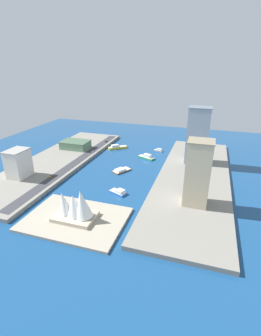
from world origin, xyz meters
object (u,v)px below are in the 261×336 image
object	(u,v)px
ferry_yellow_fast	(117,147)
catamaran_blue	(119,192)
van_white	(93,151)
office_block_beige	(198,173)
ferry_green_doubledeck	(147,157)
taxi_yellow_cab	(51,176)
suv_black	(106,141)
hotel_broad_white	(18,163)
barge_flat_brown	(121,170)
opera_landmark	(76,207)
yacht_sleek_gray	(159,150)
terminal_long_green	(75,145)
tower_tall_glass	(198,136)
traffic_light_waterfront	(96,149)

from	to	relation	value
ferry_yellow_fast	catamaran_blue	size ratio (longest dim) A/B	1.37
van_white	ferry_yellow_fast	bearing A→B (deg)	-123.44
catamaran_blue	office_block_beige	distance (m)	73.32
ferry_green_doubledeck	taxi_yellow_cab	bearing A→B (deg)	49.53
suv_black	hotel_broad_white	bearing A→B (deg)	75.12
catamaran_blue	suv_black	distance (m)	150.68
barge_flat_brown	taxi_yellow_cab	world-z (taller)	taxi_yellow_cab
van_white	office_block_beige	bearing A→B (deg)	146.67
barge_flat_brown	opera_landmark	distance (m)	97.49
yacht_sleek_gray	terminal_long_green	bearing A→B (deg)	16.48
barge_flat_brown	terminal_long_green	size ratio (longest dim) A/B	0.61
tower_tall_glass	opera_landmark	world-z (taller)	tower_tall_glass
hotel_broad_white	tower_tall_glass	world-z (taller)	tower_tall_glass
ferry_green_doubledeck	opera_landmark	size ratio (longest dim) A/B	0.75
catamaran_blue	yacht_sleek_gray	bearing A→B (deg)	-94.75
ferry_yellow_fast	yacht_sleek_gray	distance (m)	57.55
catamaran_blue	tower_tall_glass	size ratio (longest dim) A/B	0.29
suv_black	traffic_light_waterfront	size ratio (longest dim) A/B	0.75
ferry_green_doubledeck	traffic_light_waterfront	world-z (taller)	traffic_light_waterfront
opera_landmark	catamaran_blue	bearing A→B (deg)	-107.54
ferry_yellow_fast	opera_landmark	world-z (taller)	opera_landmark
barge_flat_brown	suv_black	xyz separation A→B (m)	(54.70, -85.69, 3.12)
barge_flat_brown	hotel_broad_white	xyz separation A→B (m)	(90.95, 50.68, 16.41)
ferry_yellow_fast	suv_black	world-z (taller)	ferry_yellow_fast
catamaran_blue	taxi_yellow_cab	bearing A→B (deg)	-4.07
yacht_sleek_gray	suv_black	xyz separation A→B (m)	(79.98, -7.54, 2.90)
ferry_green_doubledeck	catamaran_blue	bearing A→B (deg)	89.00
ferry_green_doubledeck	terminal_long_green	bearing A→B (deg)	0.60
barge_flat_brown	suv_black	distance (m)	101.71
taxi_yellow_cab	suv_black	world-z (taller)	suv_black
ferry_green_doubledeck	ferry_yellow_fast	bearing A→B (deg)	-27.17
opera_landmark	traffic_light_waterfront	bearing A→B (deg)	-70.47
catamaran_blue	barge_flat_brown	bearing A→B (deg)	-72.88
ferry_green_doubledeck	terminal_long_green	world-z (taller)	terminal_long_green
catamaran_blue	barge_flat_brown	distance (m)	50.21
hotel_broad_white	suv_black	xyz separation A→B (m)	(-36.24, -136.37, -13.29)
catamaran_blue	suv_black	world-z (taller)	suv_black
hotel_broad_white	office_block_beige	world-z (taller)	office_block_beige
tower_tall_glass	van_white	world-z (taller)	tower_tall_glass
hotel_broad_white	ferry_green_doubledeck	bearing A→B (deg)	-137.63
van_white	yacht_sleek_gray	bearing A→B (deg)	-153.86
ferry_yellow_fast	ferry_green_doubledeck	xyz separation A→B (m)	(-48.40, 24.84, -0.04)
catamaran_blue	opera_landmark	xyz separation A→B (m)	(15.45, 48.90, 10.46)
terminal_long_green	opera_landmark	distance (m)	164.96
ferry_yellow_fast	office_block_beige	world-z (taller)	office_block_beige
taxi_yellow_cab	yacht_sleek_gray	bearing A→B (deg)	-125.30
ferry_yellow_fast	opera_landmark	bearing A→B (deg)	100.49
catamaran_blue	ferry_green_doubledeck	xyz separation A→B (m)	(-1.66, -95.26, 0.36)
catamaran_blue	office_block_beige	xyz separation A→B (m)	(-67.40, 1.75, 28.80)
van_white	opera_landmark	distance (m)	146.45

